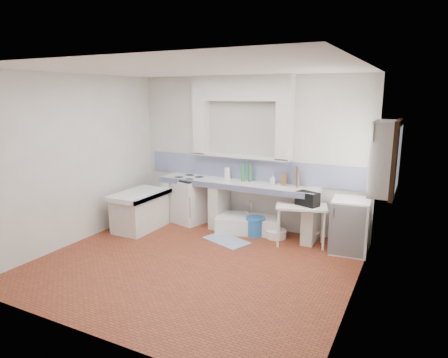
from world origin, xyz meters
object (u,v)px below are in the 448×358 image
at_px(stove, 190,201).
at_px(side_table, 301,225).
at_px(fridge, 350,226).
at_px(sink, 247,224).

bearing_deg(stove, side_table, 10.52).
relative_size(side_table, fridge, 0.95).
xyz_separation_m(stove, sink, (1.23, -0.01, -0.30)).
bearing_deg(fridge, stove, 172.06).
bearing_deg(sink, fridge, -23.80).
bearing_deg(stove, sink, 15.59).
xyz_separation_m(stove, side_table, (2.30, -0.22, -0.09)).
bearing_deg(side_table, sink, 152.57).
height_order(stove, sink, stove).
xyz_separation_m(stove, fridge, (3.07, -0.15, 0.01)).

